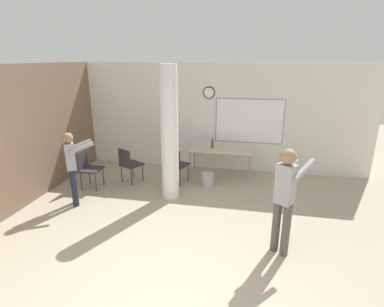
{
  "coord_description": "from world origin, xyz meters",
  "views": [
    {
      "loc": [
        0.97,
        -2.7,
        2.91
      ],
      "look_at": [
        -0.04,
        2.39,
        1.24
      ],
      "focal_mm": 28.0,
      "sensor_mm": 36.0,
      "label": 1
    }
  ],
  "objects_px": {
    "chair_by_left_wall": "(88,167)",
    "chair_table_left": "(176,163)",
    "folding_table": "(221,151)",
    "chair_near_pillar": "(129,163)",
    "bottle_on_table": "(212,144)",
    "person_watching_back": "(72,163)",
    "person_playing_side": "(285,194)"
  },
  "relations": [
    {
      "from": "chair_by_left_wall",
      "to": "chair_table_left",
      "type": "bearing_deg",
      "value": 17.9
    },
    {
      "from": "folding_table",
      "to": "chair_near_pillar",
      "type": "bearing_deg",
      "value": -158.77
    },
    {
      "from": "bottle_on_table",
      "to": "chair_table_left",
      "type": "bearing_deg",
      "value": -140.05
    },
    {
      "from": "chair_by_left_wall",
      "to": "person_watching_back",
      "type": "bearing_deg",
      "value": -78.96
    },
    {
      "from": "folding_table",
      "to": "chair_by_left_wall",
      "type": "relative_size",
      "value": 1.79
    },
    {
      "from": "chair_table_left",
      "to": "person_playing_side",
      "type": "height_order",
      "value": "person_playing_side"
    },
    {
      "from": "person_watching_back",
      "to": "chair_by_left_wall",
      "type": "bearing_deg",
      "value": 101.04
    },
    {
      "from": "chair_by_left_wall",
      "to": "person_playing_side",
      "type": "xyz_separation_m",
      "value": [
        4.17,
        -1.67,
        0.49
      ]
    },
    {
      "from": "bottle_on_table",
      "to": "chair_table_left",
      "type": "height_order",
      "value": "bottle_on_table"
    },
    {
      "from": "chair_near_pillar",
      "to": "chair_by_left_wall",
      "type": "height_order",
      "value": "same"
    },
    {
      "from": "person_playing_side",
      "to": "chair_table_left",
      "type": "bearing_deg",
      "value": 134.35
    },
    {
      "from": "bottle_on_table",
      "to": "person_watching_back",
      "type": "distance_m",
      "value": 3.3
    },
    {
      "from": "chair_near_pillar",
      "to": "person_playing_side",
      "type": "relative_size",
      "value": 0.51
    },
    {
      "from": "bottle_on_table",
      "to": "person_playing_side",
      "type": "distance_m",
      "value": 3.29
    },
    {
      "from": "folding_table",
      "to": "bottle_on_table",
      "type": "height_order",
      "value": "bottle_on_table"
    },
    {
      "from": "folding_table",
      "to": "chair_by_left_wall",
      "type": "bearing_deg",
      "value": -156.78
    },
    {
      "from": "folding_table",
      "to": "person_watching_back",
      "type": "distance_m",
      "value": 3.46
    },
    {
      "from": "chair_table_left",
      "to": "person_watching_back",
      "type": "xyz_separation_m",
      "value": [
        -1.76,
        -1.45,
        0.39
      ]
    },
    {
      "from": "folding_table",
      "to": "person_playing_side",
      "type": "bearing_deg",
      "value": -66.95
    },
    {
      "from": "chair_near_pillar",
      "to": "person_watching_back",
      "type": "bearing_deg",
      "value": -117.58
    },
    {
      "from": "bottle_on_table",
      "to": "folding_table",
      "type": "bearing_deg",
      "value": -6.02
    },
    {
      "from": "chair_table_left",
      "to": "person_playing_side",
      "type": "distance_m",
      "value": 3.24
    },
    {
      "from": "bottle_on_table",
      "to": "chair_near_pillar",
      "type": "height_order",
      "value": "bottle_on_table"
    },
    {
      "from": "bottle_on_table",
      "to": "person_watching_back",
      "type": "bearing_deg",
      "value": -140.47
    },
    {
      "from": "folding_table",
      "to": "chair_table_left",
      "type": "relative_size",
      "value": 1.79
    },
    {
      "from": "folding_table",
      "to": "chair_near_pillar",
      "type": "height_order",
      "value": "chair_near_pillar"
    },
    {
      "from": "chair_table_left",
      "to": "bottle_on_table",
      "type": "bearing_deg",
      "value": 39.95
    },
    {
      "from": "person_playing_side",
      "to": "bottle_on_table",
      "type": "bearing_deg",
      "value": 116.36
    },
    {
      "from": "folding_table",
      "to": "chair_by_left_wall",
      "type": "xyz_separation_m",
      "value": [
        -2.92,
        -1.25,
        -0.18
      ]
    },
    {
      "from": "folding_table",
      "to": "person_playing_side",
      "type": "height_order",
      "value": "person_playing_side"
    },
    {
      "from": "chair_by_left_wall",
      "to": "chair_near_pillar",
      "type": "bearing_deg",
      "value": 28.05
    },
    {
      "from": "folding_table",
      "to": "person_watching_back",
      "type": "relative_size",
      "value": 1.02
    }
  ]
}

